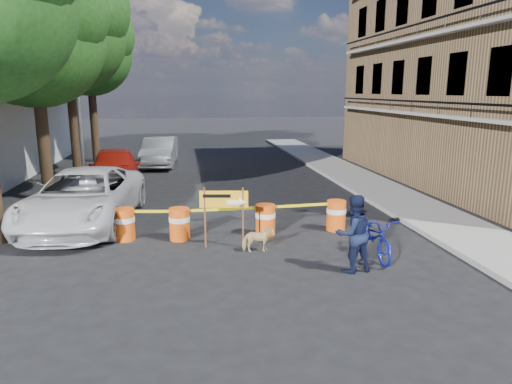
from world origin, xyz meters
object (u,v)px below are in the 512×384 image
object	(u,v)px
pedestrian	(353,234)
sedan_silver	(160,152)
barrel_far_right	(336,215)
detour_sign	(229,204)
dog	(258,240)
bicycle	(375,217)
barrel_mid_right	(265,219)
barrel_mid_left	(180,223)
sedan_red	(115,168)
suv_white	(84,198)
barrel_far_left	(124,224)

from	to	relation	value
pedestrian	sedan_silver	size ratio (longest dim) A/B	0.38
barrel_far_right	detour_sign	distance (m)	3.51
dog	bicycle	bearing A→B (deg)	-108.38
sedan_silver	dog	bearing A→B (deg)	-73.67
barrel_mid_right	bicycle	world-z (taller)	bicycle
barrel_mid_right	dog	distance (m)	1.46
pedestrian	sedan_silver	distance (m)	16.87
barrel_mid_left	sedan_red	distance (m)	8.11
barrel_mid_right	dog	world-z (taller)	barrel_mid_right
pedestrian	sedan_red	bearing A→B (deg)	-67.50
bicycle	suv_white	xyz separation A→B (m)	(-7.70, 4.10, -0.17)
bicycle	sedan_red	world-z (taller)	bicycle
sedan_silver	pedestrian	bearing A→B (deg)	-68.38
dog	sedan_red	world-z (taller)	sedan_red
barrel_mid_right	dog	size ratio (longest dim) A/B	1.12
dog	barrel_mid_left	bearing A→B (deg)	52.70
sedan_silver	detour_sign	bearing A→B (deg)	-75.93
barrel_mid_left	barrel_mid_right	size ratio (longest dim) A/B	1.00
barrel_mid_right	barrel_far_left	bearing A→B (deg)	177.49
pedestrian	barrel_mid_left	bearing A→B (deg)	-46.65
bicycle	detour_sign	bearing A→B (deg)	159.87
barrel_far_left	sedan_silver	world-z (taller)	sedan_silver
sedan_red	barrel_mid_right	bearing A→B (deg)	-62.49
barrel_mid_right	sedan_red	size ratio (longest dim) A/B	0.18
barrel_far_right	barrel_far_left	bearing A→B (deg)	179.76
pedestrian	sedan_silver	world-z (taller)	pedestrian
bicycle	barrel_mid_right	bearing A→B (deg)	137.30
detour_sign	suv_white	xyz separation A→B (m)	(-4.23, 2.85, -0.33)
pedestrian	suv_white	world-z (taller)	pedestrian
bicycle	dog	bearing A→B (deg)	164.34
barrel_mid_right	sedan_silver	world-z (taller)	sedan_silver
barrel_far_right	dog	distance (m)	3.02
barrel_far_left	bicycle	xyz separation A→B (m)	(6.29, -2.32, 0.55)
detour_sign	sedan_red	world-z (taller)	sedan_red
pedestrian	bicycle	size ratio (longest dim) A/B	0.88
barrel_far_left	suv_white	world-z (taller)	suv_white
detour_sign	dog	bearing A→B (deg)	-26.56
detour_sign	bicycle	size ratio (longest dim) A/B	0.80
barrel_far_right	bicycle	xyz separation A→B (m)	(0.19, -2.29, 0.55)
sedan_red	bicycle	bearing A→B (deg)	-59.08
barrel_far_right	sedan_red	xyz separation A→B (m)	(-7.35, 7.44, 0.38)
barrel_far_left	detour_sign	distance (m)	3.10
barrel_far_left	pedestrian	size ratio (longest dim) A/B	0.50
barrel_far_left	sedan_red	distance (m)	7.53
barrel_mid_right	sedan_red	bearing A→B (deg)	124.37
barrel_mid_left	detour_sign	world-z (taller)	detour_sign
barrel_far_left	barrel_mid_left	xyz separation A→B (m)	(1.51, -0.20, 0.00)
bicycle	barrel_far_left	bearing A→B (deg)	159.42
barrel_mid_right	bicycle	bearing A→B (deg)	-42.34
pedestrian	bicycle	xyz separation A→B (m)	(0.86, 0.82, 0.12)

